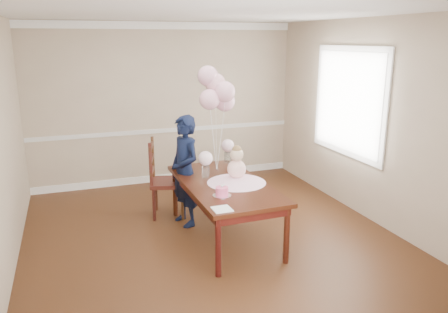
% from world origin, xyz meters
% --- Properties ---
extents(floor, '(4.50, 5.00, 0.00)m').
position_xyz_m(floor, '(0.00, 0.00, 0.00)').
color(floor, '#331A0C').
rests_on(floor, ground).
extents(ceiling, '(4.50, 5.00, 0.02)m').
position_xyz_m(ceiling, '(0.00, 0.00, 2.70)').
color(ceiling, white).
rests_on(ceiling, wall_back).
extents(wall_back, '(4.50, 0.02, 2.70)m').
position_xyz_m(wall_back, '(0.00, 2.50, 1.35)').
color(wall_back, tan).
rests_on(wall_back, floor).
extents(wall_front, '(4.50, 0.02, 2.70)m').
position_xyz_m(wall_front, '(0.00, -2.50, 1.35)').
color(wall_front, tan).
rests_on(wall_front, floor).
extents(wall_right, '(0.02, 5.00, 2.70)m').
position_xyz_m(wall_right, '(2.25, 0.00, 1.35)').
color(wall_right, tan).
rests_on(wall_right, floor).
extents(chair_rail_trim, '(4.50, 0.02, 0.07)m').
position_xyz_m(chair_rail_trim, '(0.00, 2.49, 0.90)').
color(chair_rail_trim, silver).
rests_on(chair_rail_trim, wall_back).
extents(crown_molding, '(4.50, 0.02, 0.12)m').
position_xyz_m(crown_molding, '(0.00, 2.49, 2.63)').
color(crown_molding, white).
rests_on(crown_molding, wall_back).
extents(baseboard_trim, '(4.50, 0.02, 0.12)m').
position_xyz_m(baseboard_trim, '(0.00, 2.49, 0.06)').
color(baseboard_trim, white).
rests_on(baseboard_trim, floor).
extents(window_frame, '(0.02, 1.66, 1.56)m').
position_xyz_m(window_frame, '(2.23, 0.50, 1.55)').
color(window_frame, white).
rests_on(window_frame, wall_right).
extents(window_blinds, '(0.01, 1.50, 1.40)m').
position_xyz_m(window_blinds, '(2.21, 0.50, 1.55)').
color(window_blinds, white).
rests_on(window_blinds, wall_right).
extents(dining_table_top, '(0.99, 1.93, 0.05)m').
position_xyz_m(dining_table_top, '(0.17, 0.03, 0.69)').
color(dining_table_top, black).
rests_on(dining_table_top, table_leg_fl).
extents(table_apron, '(0.89, 1.83, 0.10)m').
position_xyz_m(table_apron, '(0.17, 0.03, 0.62)').
color(table_apron, black).
rests_on(table_apron, table_leg_fl).
extents(table_leg_fl, '(0.07, 0.07, 0.67)m').
position_xyz_m(table_leg_fl, '(-0.22, -0.86, 0.33)').
color(table_leg_fl, black).
rests_on(table_leg_fl, floor).
extents(table_leg_fr, '(0.07, 0.07, 0.67)m').
position_xyz_m(table_leg_fr, '(0.58, -0.84, 0.33)').
color(table_leg_fr, black).
rests_on(table_leg_fr, floor).
extents(table_leg_bl, '(0.07, 0.07, 0.67)m').
position_xyz_m(table_leg_bl, '(-0.25, 0.90, 0.33)').
color(table_leg_bl, black).
rests_on(table_leg_bl, floor).
extents(table_leg_br, '(0.07, 0.07, 0.67)m').
position_xyz_m(table_leg_br, '(0.55, 0.91, 0.33)').
color(table_leg_br, black).
rests_on(table_leg_br, floor).
extents(baby_skirt, '(0.74, 0.74, 0.10)m').
position_xyz_m(baby_skirt, '(0.31, -0.02, 0.76)').
color(baby_skirt, '#FFBBD9').
rests_on(baby_skirt, dining_table_top).
extents(baby_torso, '(0.23, 0.23, 0.23)m').
position_xyz_m(baby_torso, '(0.31, -0.02, 0.89)').
color(baby_torso, '#FFA1BF').
rests_on(baby_torso, baby_skirt).
extents(baby_head, '(0.16, 0.16, 0.16)m').
position_xyz_m(baby_head, '(0.31, -0.02, 1.07)').
color(baby_head, '#D2B390').
rests_on(baby_head, baby_torso).
extents(baby_hair, '(0.11, 0.11, 0.11)m').
position_xyz_m(baby_hair, '(0.31, -0.02, 1.13)').
color(baby_hair, brown).
rests_on(baby_hair, baby_head).
extents(cake_platter, '(0.21, 0.21, 0.01)m').
position_xyz_m(cake_platter, '(-0.02, -0.41, 0.72)').
color(cake_platter, silver).
rests_on(cake_platter, dining_table_top).
extents(birthday_cake, '(0.15, 0.15, 0.10)m').
position_xyz_m(birthday_cake, '(-0.02, -0.41, 0.77)').
color(birthday_cake, '#F14C82').
rests_on(birthday_cake, cake_platter).
extents(cake_flower_a, '(0.03, 0.03, 0.03)m').
position_xyz_m(cake_flower_a, '(-0.02, -0.41, 0.83)').
color(cake_flower_a, white).
rests_on(cake_flower_a, birthday_cake).
extents(cake_flower_b, '(0.03, 0.03, 0.03)m').
position_xyz_m(cake_flower_b, '(0.01, -0.39, 0.83)').
color(cake_flower_b, silver).
rests_on(cake_flower_b, birthday_cake).
extents(rose_vase_near, '(0.10, 0.10, 0.15)m').
position_xyz_m(rose_vase_near, '(0.02, 0.31, 0.79)').
color(rose_vase_near, white).
rests_on(rose_vase_near, dining_table_top).
extents(roses_near, '(0.18, 0.18, 0.18)m').
position_xyz_m(roses_near, '(0.02, 0.31, 0.96)').
color(roses_near, silver).
rests_on(roses_near, rose_vase_near).
extents(rose_vase_far, '(0.10, 0.10, 0.15)m').
position_xyz_m(rose_vase_far, '(0.51, 0.85, 0.79)').
color(rose_vase_far, silver).
rests_on(rose_vase_far, dining_table_top).
extents(roses_far, '(0.18, 0.18, 0.18)m').
position_xyz_m(roses_far, '(0.51, 0.85, 0.96)').
color(roses_far, white).
rests_on(roses_far, rose_vase_far).
extents(napkin, '(0.19, 0.19, 0.01)m').
position_xyz_m(napkin, '(-0.15, -0.79, 0.72)').
color(napkin, white).
rests_on(napkin, dining_table_top).
extents(balloon_weight, '(0.04, 0.04, 0.02)m').
position_xyz_m(balloon_weight, '(0.25, 0.55, 0.73)').
color(balloon_weight, silver).
rests_on(balloon_weight, dining_table_top).
extents(balloon_a, '(0.27, 0.27, 0.27)m').
position_xyz_m(balloon_a, '(0.16, 0.55, 1.67)').
color(balloon_a, '#E7A4B6').
rests_on(balloon_a, balloon_ribbon_a).
extents(balloon_b, '(0.27, 0.27, 0.27)m').
position_xyz_m(balloon_b, '(0.35, 0.51, 1.77)').
color(balloon_b, '#E2A0B3').
rests_on(balloon_b, balloon_ribbon_b).
extents(balloon_c, '(0.27, 0.27, 0.27)m').
position_xyz_m(balloon_c, '(0.27, 0.65, 1.86)').
color(balloon_c, '#DF9EAA').
rests_on(balloon_c, balloon_ribbon_c).
extents(balloon_d, '(0.27, 0.27, 0.27)m').
position_xyz_m(balloon_d, '(0.17, 0.67, 1.96)').
color(balloon_d, '#DC9CB1').
rests_on(balloon_d, balloon_ribbon_d).
extents(balloon_e, '(0.27, 0.27, 0.27)m').
position_xyz_m(balloon_e, '(0.39, 0.63, 1.62)').
color(balloon_e, '#E8A4BC').
rests_on(balloon_e, balloon_ribbon_e).
extents(balloon_ribbon_a, '(0.09, 0.01, 0.80)m').
position_xyz_m(balloon_ribbon_a, '(0.20, 0.55, 1.13)').
color(balloon_ribbon_a, silver).
rests_on(balloon_ribbon_a, balloon_weight).
extents(balloon_ribbon_b, '(0.10, 0.05, 0.89)m').
position_xyz_m(balloon_ribbon_b, '(0.30, 0.53, 1.18)').
color(balloon_ribbon_b, white).
rests_on(balloon_ribbon_b, balloon_weight).
extents(balloon_ribbon_c, '(0.02, 0.09, 0.99)m').
position_xyz_m(balloon_ribbon_c, '(0.26, 0.60, 1.22)').
color(balloon_ribbon_c, white).
rests_on(balloon_ribbon_c, balloon_weight).
extents(balloon_ribbon_d, '(0.08, 0.10, 1.08)m').
position_xyz_m(balloon_ribbon_d, '(0.21, 0.61, 1.27)').
color(balloon_ribbon_d, white).
rests_on(balloon_ribbon_d, balloon_weight).
extents(balloon_ribbon_e, '(0.13, 0.07, 0.74)m').
position_xyz_m(balloon_ribbon_e, '(0.32, 0.59, 1.10)').
color(balloon_ribbon_e, silver).
rests_on(balloon_ribbon_e, balloon_weight).
extents(dining_chair_seat, '(0.58, 0.58, 0.05)m').
position_xyz_m(dining_chair_seat, '(-0.33, 0.94, 0.49)').
color(dining_chair_seat, '#3C1510').
rests_on(dining_chair_seat, chair_leg_fl).
extents(chair_leg_fl, '(0.05, 0.05, 0.46)m').
position_xyz_m(chair_leg_fl, '(-0.57, 0.81, 0.23)').
color(chair_leg_fl, black).
rests_on(chair_leg_fl, floor).
extents(chair_leg_fr, '(0.05, 0.05, 0.46)m').
position_xyz_m(chair_leg_fr, '(-0.20, 0.71, 0.23)').
color(chair_leg_fr, '#3A2010').
rests_on(chair_leg_fr, floor).
extents(chair_leg_bl, '(0.05, 0.05, 0.46)m').
position_xyz_m(chair_leg_bl, '(-0.47, 1.18, 0.23)').
color(chair_leg_bl, '#3A1910').
rests_on(chair_leg_bl, floor).
extents(chair_leg_br, '(0.05, 0.05, 0.46)m').
position_xyz_m(chair_leg_br, '(-0.10, 1.08, 0.23)').
color(chair_leg_br, black).
rests_on(chair_leg_br, floor).
extents(chair_back_post_l, '(0.05, 0.05, 0.60)m').
position_xyz_m(chair_back_post_l, '(-0.59, 0.81, 0.80)').
color(chair_back_post_l, '#3D1510').
rests_on(chair_back_post_l, dining_chair_seat).
extents(chair_back_post_r, '(0.05, 0.05, 0.60)m').
position_xyz_m(chair_back_post_r, '(-0.49, 1.19, 0.80)').
color(chair_back_post_r, '#3A2010').
rests_on(chair_back_post_r, dining_chair_seat).
extents(chair_slat_low, '(0.15, 0.42, 0.05)m').
position_xyz_m(chair_slat_low, '(-0.54, 1.00, 0.67)').
color(chair_slat_low, '#3D1C10').
rests_on(chair_slat_low, dining_chair_seat).
extents(chair_slat_mid, '(0.15, 0.42, 0.05)m').
position_xyz_m(chair_slat_mid, '(-0.54, 1.00, 0.84)').
color(chair_slat_mid, '#37160F').
rests_on(chair_slat_mid, dining_chair_seat).
extents(chair_slat_top, '(0.15, 0.42, 0.05)m').
position_xyz_m(chair_slat_top, '(-0.54, 1.00, 1.01)').
color(chair_slat_top, '#34180E').
rests_on(chair_slat_top, dining_chair_seat).
extents(woman, '(0.48, 0.61, 1.48)m').
position_xyz_m(woman, '(-0.19, 0.58, 0.74)').
color(woman, black).
rests_on(woman, floor).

